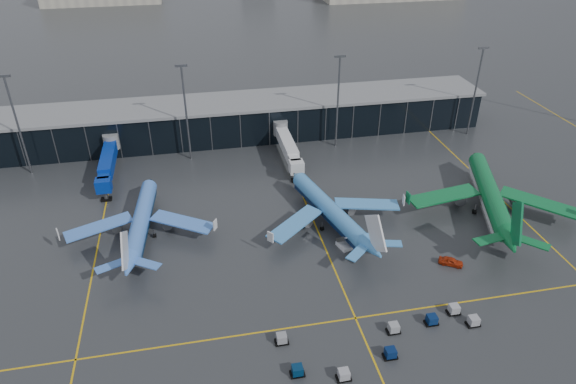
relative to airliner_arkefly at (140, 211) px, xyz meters
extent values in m
plane|color=#282B2D|center=(26.03, -17.39, -5.58)|extent=(600.00, 600.00, 0.00)
cube|color=black|center=(26.03, 44.61, -0.58)|extent=(140.00, 16.00, 10.00)
cube|color=slate|center=(26.03, 44.61, 4.72)|extent=(142.00, 17.00, 0.80)
cylinder|color=#595B60|center=(-8.97, 36.11, -0.38)|extent=(4.00, 4.00, 4.00)
cube|color=navy|center=(-8.97, 22.61, -1.18)|extent=(3.00, 24.00, 3.00)
cylinder|color=#595B60|center=(-8.97, 15.11, -4.28)|extent=(1.00, 1.00, 2.60)
cylinder|color=#595B60|center=(36.03, 36.11, -0.38)|extent=(4.00, 4.00, 4.00)
cube|color=silver|center=(36.03, 22.61, -1.18)|extent=(3.00, 24.00, 3.00)
cylinder|color=#595B60|center=(36.03, 15.11, -4.28)|extent=(1.00, 1.00, 2.60)
cylinder|color=#595B60|center=(-28.97, 32.61, 6.92)|extent=(0.50, 0.50, 25.00)
cube|color=#595B60|center=(-28.97, 32.61, 19.62)|extent=(3.00, 0.40, 0.60)
cylinder|color=#595B60|center=(11.03, 32.61, 6.92)|extent=(0.50, 0.50, 25.00)
cube|color=#595B60|center=(11.03, 32.61, 19.62)|extent=(3.00, 0.40, 0.60)
cylinder|color=#595B60|center=(51.03, 32.61, 6.92)|extent=(0.50, 0.50, 25.00)
cube|color=#595B60|center=(51.03, 32.61, 19.62)|extent=(3.00, 0.40, 0.60)
cylinder|color=#595B60|center=(91.03, 32.61, 6.92)|extent=(0.50, 0.50, 25.00)
cube|color=#595B60|center=(91.03, 32.61, 19.62)|extent=(3.00, 0.40, 0.60)
cube|color=gold|center=(-8.97, 2.61, -5.57)|extent=(0.30, 120.00, 0.02)
cube|color=gold|center=(36.03, 2.61, -5.57)|extent=(0.30, 120.00, 0.02)
cube|color=gold|center=(81.03, 2.61, -5.57)|extent=(0.30, 120.00, 0.02)
cube|color=gold|center=(36.03, -32.39, -5.57)|extent=(220.00, 0.30, 0.02)
cube|color=black|center=(41.10, -36.58, -5.40)|extent=(2.20, 1.50, 0.36)
cube|color=gray|center=(41.10, -36.58, -4.63)|extent=(1.60, 1.50, 1.50)
cube|color=black|center=(48.00, -36.07, -5.40)|extent=(2.20, 1.50, 0.36)
cube|color=#051B46|center=(48.00, -36.07, -4.63)|extent=(1.60, 1.50, 1.50)
cube|color=black|center=(54.64, -37.71, -5.40)|extent=(2.20, 1.50, 0.36)
cube|color=gray|center=(54.64, -37.71, -4.63)|extent=(1.60, 1.50, 1.50)
cube|color=black|center=(52.75, -34.54, -5.40)|extent=(2.20, 1.50, 0.36)
cube|color=#95979D|center=(52.75, -34.54, -4.63)|extent=(1.60, 1.50, 1.50)
cube|color=black|center=(23.94, -41.82, -5.40)|extent=(2.20, 1.50, 0.36)
cube|color=#052242|center=(23.94, -41.82, -4.63)|extent=(1.60, 1.50, 1.50)
cube|color=black|center=(30.48, -43.89, -5.40)|extent=(2.20, 1.50, 0.36)
cube|color=#93949B|center=(30.48, -43.89, -4.63)|extent=(1.60, 1.50, 1.50)
cube|color=black|center=(22.80, -35.24, -5.40)|extent=(2.20, 1.50, 0.36)
cube|color=gray|center=(22.80, -35.24, -4.63)|extent=(1.60, 1.50, 1.50)
cube|color=black|center=(38.69, -41.41, -5.40)|extent=(2.20, 1.50, 0.36)
cube|color=#051945|center=(38.69, -41.41, -4.63)|extent=(1.60, 1.50, 1.50)
cube|color=silver|center=(39.87, -13.06, -5.18)|extent=(3.03, 3.70, 0.80)
cube|color=silver|center=(39.87, -13.06, -3.28)|extent=(2.35, 3.18, 2.29)
imported|color=#A8280C|center=(58.29, -22.39, -4.80)|extent=(4.89, 3.97, 1.57)
camera|label=1|loc=(12.43, -92.10, 57.19)|focal=32.00mm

